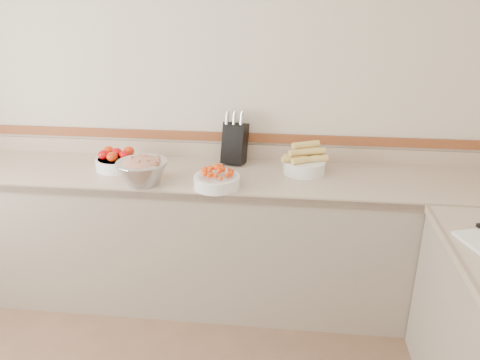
# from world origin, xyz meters

# --- Properties ---
(back_wall) EXTENTS (4.00, 0.00, 4.00)m
(back_wall) POSITION_xyz_m (0.00, 2.00, 1.30)
(back_wall) COLOR beige
(back_wall) RESTS_ON ground_plane
(counter_back) EXTENTS (4.00, 0.65, 1.08)m
(counter_back) POSITION_xyz_m (0.00, 1.68, 0.45)
(counter_back) COLOR tan
(counter_back) RESTS_ON ground_plane
(knife_block) EXTENTS (0.18, 0.20, 0.35)m
(knife_block) POSITION_xyz_m (0.25, 1.90, 1.04)
(knife_block) COLOR black
(knife_block) RESTS_ON counter_back
(tomato_bowl) EXTENTS (0.27, 0.27, 0.13)m
(tomato_bowl) POSITION_xyz_m (-0.49, 1.70, 0.96)
(tomato_bowl) COLOR white
(tomato_bowl) RESTS_ON counter_back
(cherry_tomato_bowl) EXTENTS (0.27, 0.27, 0.14)m
(cherry_tomato_bowl) POSITION_xyz_m (0.20, 1.47, 0.95)
(cherry_tomato_bowl) COLOR white
(cherry_tomato_bowl) RESTS_ON counter_back
(corn_bowl) EXTENTS (0.29, 0.27, 0.20)m
(corn_bowl) POSITION_xyz_m (0.71, 1.77, 0.96)
(corn_bowl) COLOR white
(corn_bowl) RESTS_ON counter_back
(rhubarb_bowl) EXTENTS (0.30, 0.30, 0.17)m
(rhubarb_bowl) POSITION_xyz_m (-0.24, 1.47, 0.99)
(rhubarb_bowl) COLOR #B2B2BA
(rhubarb_bowl) RESTS_ON counter_back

